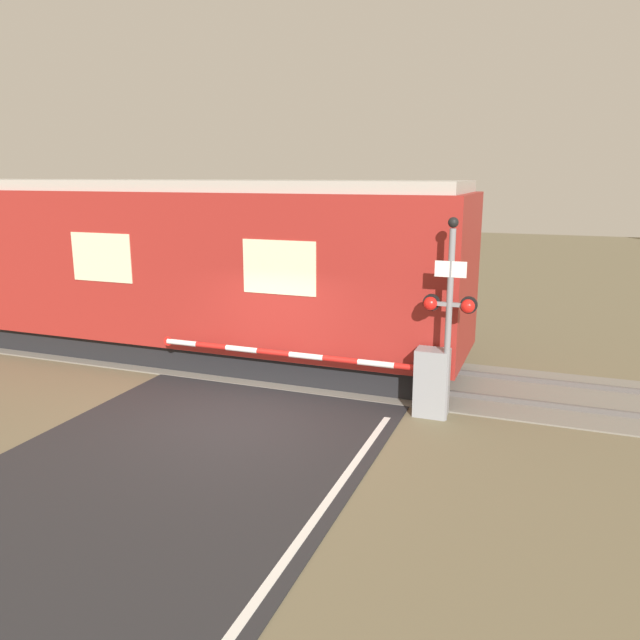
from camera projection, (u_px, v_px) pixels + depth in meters
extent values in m
plane|color=#6B6047|center=(237.00, 419.00, 11.34)|extent=(80.00, 80.00, 0.00)
cube|color=slate|center=(305.00, 368.00, 14.33)|extent=(36.00, 3.20, 0.03)
cube|color=#595451|center=(292.00, 374.00, 13.66)|extent=(36.00, 0.08, 0.10)
cube|color=#595451|center=(316.00, 357.00, 14.97)|extent=(36.00, 0.08, 0.10)
cube|color=black|center=(148.00, 339.00, 15.73)|extent=(14.49, 2.54, 0.60)
cube|color=maroon|center=(143.00, 260.00, 15.27)|extent=(15.75, 2.99, 3.38)
cube|color=#ADA89E|center=(139.00, 185.00, 14.86)|extent=(15.44, 2.75, 0.24)
cube|color=beige|center=(279.00, 267.00, 12.36)|extent=(1.58, 0.02, 1.08)
cube|color=beige|center=(101.00, 257.00, 13.85)|extent=(1.58, 0.02, 1.08)
cube|color=gray|center=(432.00, 383.00, 11.40)|extent=(0.60, 0.44, 1.26)
cylinder|color=gray|center=(432.00, 370.00, 11.34)|extent=(0.16, 0.16, 0.18)
cylinder|color=red|center=(413.00, 368.00, 11.46)|extent=(0.71, 0.11, 0.11)
cylinder|color=white|center=(376.00, 364.00, 11.71)|extent=(0.71, 0.11, 0.11)
cylinder|color=red|center=(340.00, 360.00, 11.95)|extent=(0.71, 0.11, 0.11)
cylinder|color=white|center=(306.00, 356.00, 12.19)|extent=(0.71, 0.11, 0.11)
cylinder|color=red|center=(273.00, 353.00, 12.44)|extent=(0.71, 0.11, 0.11)
cylinder|color=white|center=(242.00, 349.00, 12.68)|extent=(0.71, 0.11, 0.11)
cylinder|color=red|center=(211.00, 346.00, 12.92)|extent=(0.71, 0.11, 0.11)
cylinder|color=white|center=(182.00, 343.00, 13.17)|extent=(0.71, 0.11, 0.11)
cylinder|color=red|center=(168.00, 341.00, 13.29)|extent=(0.20, 0.02, 0.20)
cylinder|color=gray|center=(448.00, 327.00, 10.93)|extent=(0.11, 0.11, 3.45)
cube|color=gray|center=(449.00, 304.00, 10.83)|extent=(0.77, 0.07, 0.07)
sphere|color=red|center=(430.00, 304.00, 10.90)|extent=(0.24, 0.24, 0.24)
sphere|color=red|center=(468.00, 306.00, 10.68)|extent=(0.24, 0.24, 0.24)
cylinder|color=black|center=(431.00, 302.00, 11.00)|extent=(0.30, 0.06, 0.30)
cylinder|color=black|center=(469.00, 305.00, 10.78)|extent=(0.30, 0.06, 0.30)
cube|color=white|center=(451.00, 269.00, 10.66)|extent=(0.54, 0.02, 0.28)
sphere|color=black|center=(453.00, 222.00, 10.51)|extent=(0.18, 0.18, 0.18)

